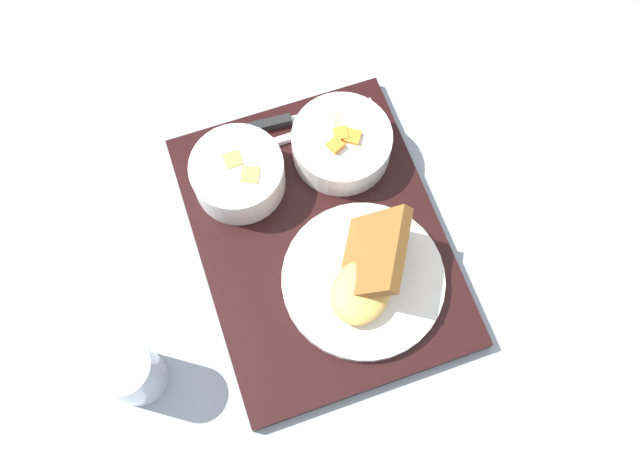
# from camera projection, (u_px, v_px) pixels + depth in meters

# --- Properties ---
(ground_plane) EXTENTS (4.00, 4.00, 0.00)m
(ground_plane) POSITION_uv_depth(u_px,v_px,m) (320.00, 242.00, 0.87)
(ground_plane) COLOR #99A3AD
(serving_tray) EXTENTS (0.40, 0.31, 0.02)m
(serving_tray) POSITION_uv_depth(u_px,v_px,m) (320.00, 239.00, 0.86)
(serving_tray) COLOR black
(serving_tray) RESTS_ON ground_plane
(bowl_salad) EXTENTS (0.13, 0.13, 0.05)m
(bowl_salad) POSITION_uv_depth(u_px,v_px,m) (342.00, 143.00, 0.87)
(bowl_salad) COLOR white
(bowl_salad) RESTS_ON serving_tray
(bowl_soup) EXTENTS (0.12, 0.12, 0.06)m
(bowl_soup) POSITION_uv_depth(u_px,v_px,m) (238.00, 173.00, 0.85)
(bowl_soup) COLOR white
(bowl_soup) RESTS_ON serving_tray
(plate_main) EXTENTS (0.20, 0.20, 0.09)m
(plate_main) POSITION_uv_depth(u_px,v_px,m) (364.00, 277.00, 0.82)
(plate_main) COLOR white
(plate_main) RESTS_ON serving_tray
(knife) EXTENTS (0.02, 0.19, 0.01)m
(knife) POSITION_uv_depth(u_px,v_px,m) (283.00, 121.00, 0.91)
(knife) COLOR silver
(knife) RESTS_ON serving_tray
(spoon) EXTENTS (0.04, 0.16, 0.01)m
(spoon) POSITION_uv_depth(u_px,v_px,m) (292.00, 136.00, 0.90)
(spoon) COLOR silver
(spoon) RESTS_ON serving_tray
(glass_water) EXTENTS (0.07, 0.07, 0.09)m
(glass_water) POSITION_uv_depth(u_px,v_px,m) (132.00, 373.00, 0.77)
(glass_water) COLOR silver
(glass_water) RESTS_ON ground_plane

